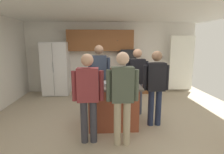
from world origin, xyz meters
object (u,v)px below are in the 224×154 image
(microwave_over_range, at_px, (128,54))
(person_guest_left, at_px, (99,74))
(kitchen_island, at_px, (113,105))
(serving_tray, at_px, (112,83))
(person_host_foreground, at_px, (156,84))
(glass_stout_tall, at_px, (128,78))
(person_guest_by_door, at_px, (88,93))
(person_guest_right, at_px, (137,77))
(glass_dark_ale, at_px, (93,85))
(mug_ceramic_white, at_px, (118,84))
(person_elder_center, at_px, (122,93))
(glass_pilsner, at_px, (132,84))
(refrigerator, at_px, (56,69))

(microwave_over_range, relative_size, person_guest_left, 0.31)
(microwave_over_range, xyz_separation_m, kitchen_island, (-0.73, -2.75, -0.97))
(serving_tray, bearing_deg, person_host_foreground, -6.34)
(person_host_foreground, bearing_deg, glass_stout_tall, -31.95)
(person_host_foreground, xyz_separation_m, glass_stout_tall, (-0.54, 0.40, 0.05))
(microwave_over_range, xyz_separation_m, person_guest_by_door, (-1.22, -3.45, -0.50))
(person_guest_right, height_order, glass_dark_ale, person_guest_right)
(microwave_over_range, height_order, mug_ceramic_white, microwave_over_range)
(person_guest_right, bearing_deg, microwave_over_range, -134.56)
(person_host_foreground, bearing_deg, serving_tray, -1.68)
(person_elder_center, relative_size, glass_dark_ale, 12.90)
(person_guest_left, relative_size, glass_pilsner, 13.85)
(mug_ceramic_white, distance_m, glass_pilsner, 0.29)
(glass_stout_tall, bearing_deg, person_elder_center, -103.81)
(microwave_over_range, height_order, kitchen_island, microwave_over_range)
(microwave_over_range, relative_size, mug_ceramic_white, 4.46)
(person_guest_by_door, xyz_separation_m, glass_stout_tall, (0.89, 1.03, 0.06))
(glass_stout_tall, distance_m, serving_tray, 0.51)
(refrigerator, xyz_separation_m, glass_stout_tall, (2.26, -2.30, 0.08))
(person_guest_by_door, distance_m, glass_dark_ale, 0.43)
(serving_tray, bearing_deg, microwave_over_range, 74.46)
(refrigerator, relative_size, kitchen_island, 1.59)
(person_host_foreground, height_order, glass_pilsner, person_host_foreground)
(microwave_over_range, height_order, person_guest_by_door, person_guest_by_door)
(kitchen_island, relative_size, person_host_foreground, 0.70)
(refrigerator, relative_size, serving_tray, 4.26)
(glass_pilsner, bearing_deg, serving_tray, 142.25)
(refrigerator, relative_size, glass_stout_tall, 12.96)
(person_guest_by_door, height_order, glass_pilsner, person_guest_by_door)
(glass_dark_ale, xyz_separation_m, glass_pilsner, (0.78, 0.01, -0.00))
(person_host_foreground, relative_size, person_guest_left, 0.94)
(person_elder_center, xyz_separation_m, person_guest_left, (-0.42, 1.60, 0.06))
(person_guest_right, height_order, mug_ceramic_white, person_guest_right)
(person_guest_right, xyz_separation_m, mug_ceramic_white, (-0.56, -0.80, 0.01))
(person_elder_center, xyz_separation_m, glass_dark_ale, (-0.53, 0.54, 0.03))
(kitchen_island, bearing_deg, person_guest_left, 111.23)
(refrigerator, relative_size, person_elder_center, 1.11)
(person_host_foreground, xyz_separation_m, glass_dark_ale, (-1.35, -0.21, 0.04))
(glass_dark_ale, bearing_deg, person_guest_right, 39.37)
(person_host_foreground, bearing_deg, refrigerator, -39.30)
(person_guest_by_door, xyz_separation_m, serving_tray, (0.47, 0.73, 0.01))
(refrigerator, xyz_separation_m, microwave_over_range, (2.60, 0.12, 0.51))
(person_guest_right, distance_m, glass_dark_ale, 1.38)
(microwave_over_range, height_order, serving_tray, microwave_over_range)
(refrigerator, height_order, mug_ceramic_white, refrigerator)
(kitchen_island, xyz_separation_m, glass_stout_tall, (0.39, 0.32, 0.54))
(kitchen_island, bearing_deg, person_host_foreground, -4.66)
(person_guest_by_door, bearing_deg, mug_ceramic_white, -14.20)
(person_host_foreground, xyz_separation_m, glass_pilsner, (-0.57, -0.20, 0.04))
(mug_ceramic_white, xyz_separation_m, serving_tray, (-0.11, 0.23, -0.03))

